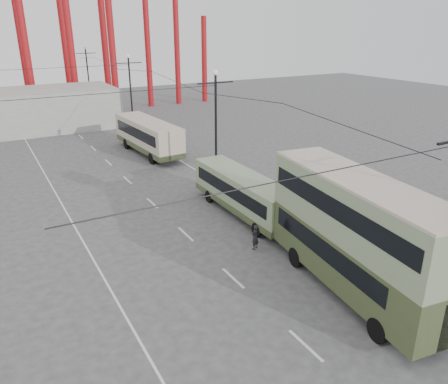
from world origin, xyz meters
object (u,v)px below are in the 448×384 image
double_decker_bus (356,231)px  pedestrian (255,237)px  single_decker_green (243,192)px  single_decker_cream (148,135)px

double_decker_bus → pedestrian: bearing=113.3°
single_decker_green → single_decker_cream: 18.08m
double_decker_bus → single_decker_cream: (0.08, 28.93, -1.41)m
double_decker_bus → single_decker_green: 10.99m
single_decker_green → single_decker_cream: bearing=91.1°
single_decker_green → single_decker_cream: size_ratio=0.91×
double_decker_bus → pedestrian: double_decker_bus is taller
single_decker_green → pedestrian: 5.29m
double_decker_bus → pedestrian: (-1.73, 6.07, -2.58)m
single_decker_green → single_decker_cream: (-0.30, 18.08, 0.31)m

